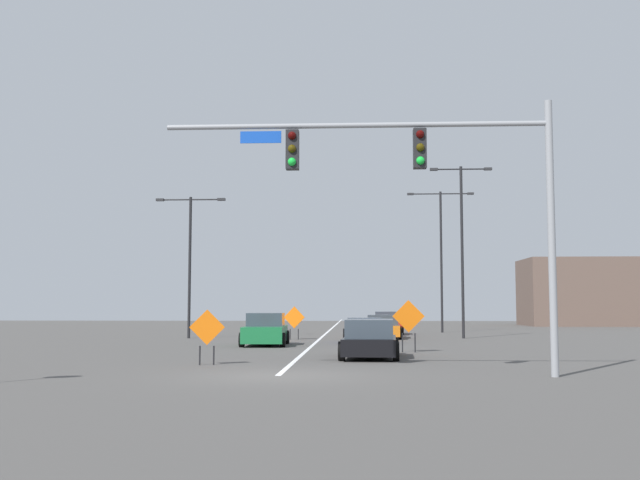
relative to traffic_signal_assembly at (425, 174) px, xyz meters
The scene contains 15 objects.
ground 6.51m from the traffic_signal_assembly, behind, with size 144.09×144.09×0.00m, color #4C4947.
road_centre_stripe 40.57m from the traffic_signal_assembly, 95.50° to the left, with size 0.16×80.05×0.01m.
traffic_signal_assembly is the anchor object (origin of this frame).
street_lamp_mid_right 23.50m from the traffic_signal_assembly, 79.89° to the left, with size 3.50×0.24×9.70m.
street_lamp_near_left 32.69m from the traffic_signal_assembly, 83.01° to the left, with size 4.57×0.24×9.67m.
street_lamp_near_right 25.15m from the traffic_signal_assembly, 116.52° to the left, with size 3.96×0.24×7.97m.
construction_sign_right_lane 22.19m from the traffic_signal_assembly, 103.78° to the left, with size 1.16×0.33×1.78m.
construction_sign_right_shoulder 10.90m from the traffic_signal_assembly, 88.81° to the left, with size 1.27×0.09×2.04m.
construction_sign_median_near 8.42m from the traffic_signal_assembly, 151.39° to the left, with size 1.08×0.22×1.70m.
car_orange_approaching 23.40m from the traffic_signal_assembly, 90.86° to the left, with size 2.24×4.55×1.31m.
car_blue_passing 18.70m from the traffic_signal_assembly, 94.59° to the left, with size 2.18×4.54×1.22m.
car_green_mid 16.85m from the traffic_signal_assembly, 111.76° to the left, with size 2.15×4.22×1.48m.
car_black_near 8.39m from the traffic_signal_assembly, 101.10° to the left, with size 2.17×4.51×1.34m.
car_red_distant 29.12m from the traffic_signal_assembly, 89.71° to the left, with size 2.10×4.19×1.45m.
roadside_building_east 54.13m from the traffic_signal_assembly, 70.24° to the left, with size 9.50×7.33×6.10m.
Camera 1 is at (2.07, -19.80, 1.81)m, focal length 42.60 mm.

